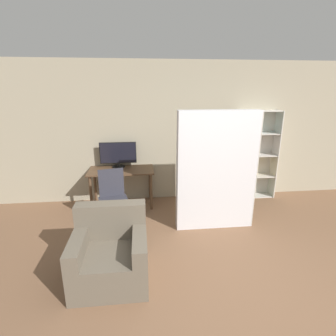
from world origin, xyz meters
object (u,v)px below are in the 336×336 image
at_px(bookshelf, 251,154).
at_px(armchair, 111,253).
at_px(office_chair, 114,206).
at_px(monitor, 118,154).
at_px(mattress_near, 217,172).

distance_m(bookshelf, armchair, 3.49).
bearing_deg(office_chair, armchair, -86.98).
xyz_separation_m(monitor, armchair, (0.04, -2.21, -0.66)).
bearing_deg(office_chair, monitor, 88.67).
distance_m(monitor, mattress_near, 1.98).
height_order(office_chair, mattress_near, mattress_near).
bearing_deg(mattress_near, office_chair, 176.63).
xyz_separation_m(monitor, mattress_near, (1.60, -1.16, -0.04)).
bearing_deg(monitor, armchair, -89.07).
height_order(monitor, bookshelf, bookshelf).
height_order(office_chair, bookshelf, bookshelf).
xyz_separation_m(office_chair, armchair, (0.06, -1.14, -0.08)).
xyz_separation_m(bookshelf, armchair, (-2.62, -2.23, -0.58)).
relative_size(monitor, mattress_near, 0.37).
bearing_deg(mattress_near, monitor, 144.07).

